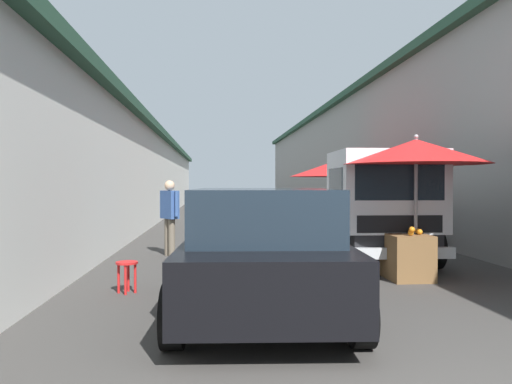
# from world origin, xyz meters

# --- Properties ---
(ground) EXTENTS (90.00, 90.00, 0.00)m
(ground) POSITION_xyz_m (13.50, 0.00, 0.00)
(ground) COLOR #3D3A38
(building_left_whitewash) EXTENTS (49.80, 7.50, 3.61)m
(building_left_whitewash) POSITION_xyz_m (15.75, 7.20, 1.82)
(building_left_whitewash) COLOR silver
(building_left_whitewash) RESTS_ON ground
(building_right_concrete) EXTENTS (49.80, 7.50, 5.13)m
(building_right_concrete) POSITION_xyz_m (15.75, -7.20, 2.58)
(building_right_concrete) COLOR gray
(building_right_concrete) RESTS_ON ground
(fruit_stall_near_right) EXTENTS (2.79, 2.79, 2.28)m
(fruit_stall_near_right) POSITION_xyz_m (13.00, -2.19, 1.81)
(fruit_stall_near_right) COLOR #9E9EA3
(fruit_stall_near_right) RESTS_ON ground
(fruit_stall_far_left) EXTENTS (2.21, 2.21, 2.37)m
(fruit_stall_far_left) POSITION_xyz_m (10.19, -2.43, 1.81)
(fruit_stall_far_left) COLOR #9E9EA3
(fruit_stall_far_left) RESTS_ON ground
(fruit_stall_near_left) EXTENTS (2.28, 2.28, 2.29)m
(fruit_stall_near_left) POSITION_xyz_m (5.38, -1.62, 1.77)
(fruit_stall_near_left) COLOR #9E9EA3
(fruit_stall_near_left) RESTS_ON ground
(hatchback_car) EXTENTS (4.00, 2.10, 1.45)m
(hatchback_car) POSITION_xyz_m (3.52, 0.99, 0.74)
(hatchback_car) COLOR black
(hatchback_car) RESTS_ON ground
(delivery_truck) EXTENTS (4.96, 2.06, 2.08)m
(delivery_truck) POSITION_xyz_m (6.95, -1.46, 1.04)
(delivery_truck) COLOR black
(delivery_truck) RESTS_ON ground
(vendor_by_crates) EXTENTS (0.53, 0.43, 1.58)m
(vendor_by_crates) POSITION_xyz_m (8.24, 2.48, 0.90)
(vendor_by_crates) COLOR #665B4C
(vendor_by_crates) RESTS_ON ground
(plastic_stool) EXTENTS (0.30, 0.30, 0.43)m
(plastic_stool) POSITION_xyz_m (4.69, 2.75, 0.33)
(plastic_stool) COLOR red
(plastic_stool) RESTS_ON ground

